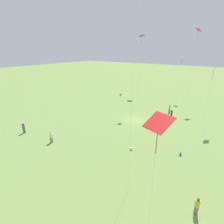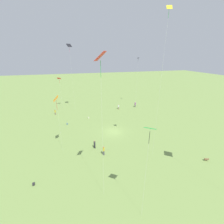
% 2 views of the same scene
% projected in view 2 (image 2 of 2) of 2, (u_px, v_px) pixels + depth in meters
% --- Properties ---
extents(ground_plane, '(240.00, 240.00, 0.00)m').
position_uv_depth(ground_plane, '(114.00, 132.00, 33.90)').
color(ground_plane, '#7A994C').
extents(person_0, '(0.47, 0.47, 1.75)m').
position_uv_depth(person_0, '(104.00, 151.00, 25.83)').
color(person_0, '#4C4C51').
rests_on(person_0, ground_plane).
extents(person_1, '(0.55, 0.55, 1.79)m').
position_uv_depth(person_1, '(135.00, 104.00, 49.93)').
color(person_1, '#4C4C51').
rests_on(person_1, ground_plane).
extents(person_2, '(0.59, 0.59, 1.60)m').
position_uv_depth(person_2, '(118.00, 107.00, 47.88)').
color(person_2, '#847056').
rests_on(person_2, ground_plane).
extents(person_3, '(0.53, 0.53, 1.63)m').
position_uv_depth(person_3, '(55.00, 112.00, 43.42)').
color(person_3, '#847056').
rests_on(person_3, ground_plane).
extents(person_4, '(0.48, 0.48, 1.64)m').
position_uv_depth(person_4, '(95.00, 144.00, 27.76)').
color(person_4, '#232328').
rests_on(person_4, ground_plane).
extents(kite_0, '(0.73, 0.84, 22.17)m').
position_uv_depth(kite_0, '(167.00, 27.00, 19.35)').
color(kite_0, yellow).
rests_on(kite_0, ground_plane).
extents(kite_1, '(1.43, 1.54, 19.13)m').
position_uv_depth(kite_1, '(69.00, 48.00, 39.71)').
color(kite_1, black).
rests_on(kite_1, ground_plane).
extents(kite_2, '(1.24, 1.32, 9.93)m').
position_uv_depth(kite_2, '(59.00, 79.00, 45.96)').
color(kite_2, red).
rests_on(kite_2, ground_plane).
extents(kite_5, '(1.48, 1.34, 16.65)m').
position_uv_depth(kite_5, '(101.00, 63.00, 13.11)').
color(kite_5, red).
rests_on(kite_5, ground_plane).
extents(kite_7, '(1.34, 1.36, 10.77)m').
position_uv_depth(kite_7, '(150.00, 132.00, 12.69)').
color(kite_7, green).
rests_on(kite_7, ground_plane).
extents(kite_8, '(1.22, 0.93, 10.31)m').
position_uv_depth(kite_8, '(56.00, 100.00, 23.72)').
color(kite_8, orange).
rests_on(kite_8, ground_plane).
extents(kite_9, '(0.81, 0.80, 15.58)m').
position_uv_depth(kite_9, '(138.00, 62.00, 47.56)').
color(kite_9, black).
rests_on(kite_9, ground_plane).
extents(dog_0, '(0.46, 0.76, 0.49)m').
position_uv_depth(dog_0, '(207.00, 159.00, 24.55)').
color(dog_0, brown).
rests_on(dog_0, ground_plane).
extents(picnic_bag_0, '(0.42, 0.32, 0.25)m').
position_uv_depth(picnic_bag_0, '(34.00, 184.00, 20.06)').
color(picnic_bag_0, '#262628').
rests_on(picnic_bag_0, ground_plane).
extents(picnic_bag_1, '(0.37, 0.37, 0.34)m').
position_uv_depth(picnic_bag_1, '(88.00, 118.00, 41.15)').
color(picnic_bag_1, beige).
rests_on(picnic_bag_1, ground_plane).
extents(picnic_bag_2, '(0.38, 0.23, 0.38)m').
position_uv_depth(picnic_bag_2, '(67.00, 124.00, 37.46)').
color(picnic_bag_2, '#33518C').
rests_on(picnic_bag_2, ground_plane).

